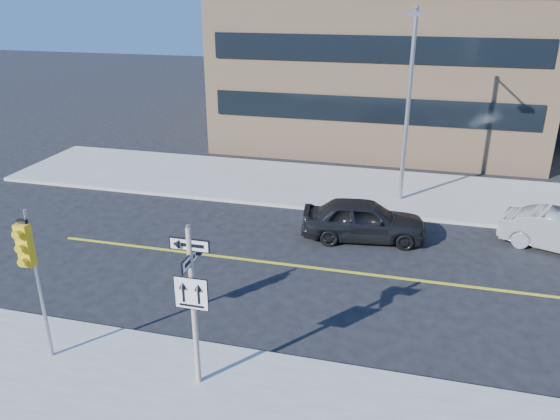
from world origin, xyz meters
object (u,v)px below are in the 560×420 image
(sign_pole, at_px, (193,298))
(streetlight_a, at_px, (409,95))
(traffic_signal, at_px, (29,257))
(parked_car_a, at_px, (364,220))

(sign_pole, bearing_deg, streetlight_a, 73.23)
(sign_pole, distance_m, traffic_signal, 4.05)
(streetlight_a, bearing_deg, sign_pole, -106.77)
(parked_car_a, bearing_deg, sign_pole, 155.59)
(parked_car_a, bearing_deg, traffic_signal, 136.63)
(traffic_signal, bearing_deg, streetlight_a, 59.20)
(traffic_signal, relative_size, streetlight_a, 0.50)
(parked_car_a, xyz_separation_m, streetlight_a, (1.16, 4.00, 3.97))
(sign_pole, xyz_separation_m, traffic_signal, (-4.00, -0.15, 0.59))
(streetlight_a, bearing_deg, traffic_signal, -120.80)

